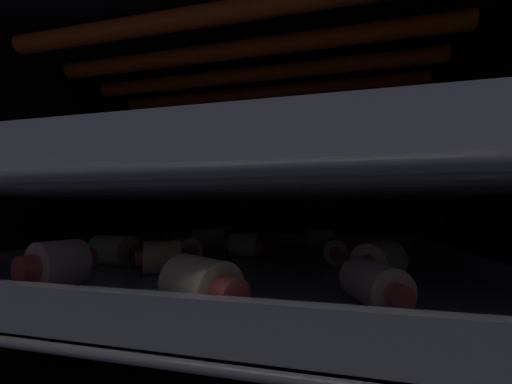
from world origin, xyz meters
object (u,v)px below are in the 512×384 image
at_px(pig_in_blanket_lower_1, 319,239).
at_px(pig_in_blanket_lower_10, 374,284).
at_px(pig_in_blanket_lower_4, 208,239).
at_px(pig_in_blanket_lower_9, 335,250).
at_px(pig_in_blanket_upper_6, 151,175).
at_px(pig_in_blanket_lower_6, 58,264).
at_px(oven_rack_upper, 247,193).
at_px(pig_in_blanket_upper_2, 243,172).
at_px(pig_in_blanket_upper_5, 284,160).
at_px(pig_in_blanket_lower_2, 186,250).
at_px(pig_in_blanket_lower_7, 162,257).
at_px(baking_tray_lower, 247,264).
at_px(pig_in_blanket_lower_11, 379,262).
at_px(pig_in_blanket_upper_7, 336,177).
at_px(pig_in_blanket_lower_8, 244,245).
at_px(pig_in_blanket_upper_10, 365,171).
at_px(pig_in_blanket_upper_0, 466,130).
at_px(pig_in_blanket_upper_4, 266,180).
at_px(oven_rack_lower, 247,272).
at_px(pig_in_blanket_lower_0, 201,285).
at_px(pig_in_blanket_upper_1, 137,154).
at_px(heating_element, 247,63).
at_px(pig_in_blanket_lower_5, 223,235).
at_px(pig_in_blanket_upper_9, 77,163).
at_px(pig_in_blanket_lower_3, 113,250).
at_px(pig_in_blanket_upper_3, 341,144).
at_px(pig_in_blanket_upper_8, 380,150).
at_px(baking_tray_upper, 247,183).

bearing_deg(pig_in_blanket_lower_1, pig_in_blanket_lower_10, -81.11).
relative_size(pig_in_blanket_lower_4, pig_in_blanket_lower_9, 1.12).
xyz_separation_m(pig_in_blanket_lower_1, pig_in_blanket_upper_6, (-0.21, -0.08, 0.09)).
bearing_deg(pig_in_blanket_lower_6, pig_in_blanket_lower_9, 38.47).
relative_size(pig_in_blanket_lower_9, oven_rack_upper, 0.11).
distance_m(pig_in_blanket_upper_2, pig_in_blanket_upper_5, 0.10).
bearing_deg(pig_in_blanket_lower_2, pig_in_blanket_lower_9, 13.60).
bearing_deg(pig_in_blanket_lower_10, pig_in_blanket_lower_6, -177.48).
bearing_deg(pig_in_blanket_lower_7, baking_tray_lower, 46.20).
height_order(pig_in_blanket_lower_11, pig_in_blanket_upper_7, pig_in_blanket_upper_7).
height_order(pig_in_blanket_lower_8, pig_in_blanket_upper_10, pig_in_blanket_upper_10).
height_order(pig_in_blanket_lower_9, pig_in_blanket_upper_0, pig_in_blanket_upper_0).
bearing_deg(pig_in_blanket_upper_4, oven_rack_lower, -88.05).
bearing_deg(pig_in_blanket_upper_0, pig_in_blanket_upper_10, 101.54).
relative_size(pig_in_blanket_lower_0, pig_in_blanket_lower_6, 1.17).
xyz_separation_m(pig_in_blanket_lower_0, pig_in_blanket_upper_7, (0.08, 0.25, 0.08)).
distance_m(oven_rack_lower, pig_in_blanket_lower_7, 0.09).
xyz_separation_m(pig_in_blanket_lower_2, pig_in_blanket_upper_1, (0.01, -0.10, 0.08)).
relative_size(pig_in_blanket_lower_1, pig_in_blanket_lower_10, 0.93).
relative_size(heating_element, pig_in_blanket_upper_5, 7.44).
height_order(pig_in_blanket_lower_2, pig_in_blanket_lower_5, pig_in_blanket_lower_5).
height_order(pig_in_blanket_lower_7, pig_in_blanket_upper_0, pig_in_blanket_upper_0).
relative_size(oven_rack_upper, pig_in_blanket_upper_1, 9.30).
height_order(pig_in_blanket_lower_2, pig_in_blanket_upper_2, pig_in_blanket_upper_2).
distance_m(pig_in_blanket_lower_2, pig_in_blanket_upper_9, 0.13).
relative_size(pig_in_blanket_lower_11, oven_rack_upper, 0.11).
relative_size(pig_in_blanket_lower_1, pig_in_blanket_upper_4, 0.83).
bearing_deg(pig_in_blanket_lower_9, pig_in_blanket_lower_3, -163.01).
bearing_deg(pig_in_blanket_lower_8, pig_in_blanket_upper_10, -5.85).
bearing_deg(pig_in_blanket_upper_3, oven_rack_lower, 128.91).
xyz_separation_m(oven_rack_lower, pig_in_blanket_upper_8, (0.12, -0.07, 0.11)).
xyz_separation_m(baking_tray_lower, pig_in_blanket_lower_3, (-0.13, -0.04, 0.02)).
distance_m(baking_tray_upper, pig_in_blanket_upper_8, 0.14).
bearing_deg(pig_in_blanket_lower_9, pig_in_blanket_lower_0, -112.75).
height_order(pig_in_blanket_upper_3, pig_in_blanket_upper_10, pig_in_blanket_upper_3).
height_order(oven_rack_lower, pig_in_blanket_upper_5, pig_in_blanket_upper_5).
height_order(baking_tray_lower, pig_in_blanket_upper_1, pig_in_blanket_upper_1).
bearing_deg(pig_in_blanket_lower_1, pig_in_blanket_upper_2, -135.20).
relative_size(pig_in_blanket_lower_7, pig_in_blanket_upper_9, 0.72).
bearing_deg(pig_in_blanket_upper_2, pig_in_blanket_lower_6, -117.83).
bearing_deg(pig_in_blanket_upper_2, baking_tray_lower, -68.56).
xyz_separation_m(pig_in_blanket_lower_9, pig_in_blanket_upper_0, (0.06, -0.16, 0.08)).
distance_m(pig_in_blanket_lower_7, pig_in_blanket_upper_10, 0.22).
bearing_deg(pig_in_blanket_upper_0, pig_in_blanket_lower_10, 165.11).
distance_m(pig_in_blanket_lower_11, pig_in_blanket_upper_6, 0.29).
bearing_deg(pig_in_blanket_upper_4, pig_in_blanket_lower_9, -42.80).
xyz_separation_m(baking_tray_lower, pig_in_blanket_lower_7, (-0.06, -0.06, 0.02)).
relative_size(oven_rack_upper, pig_in_blanket_upper_4, 7.52).
bearing_deg(heating_element, pig_in_blanket_upper_3, -51.09).
bearing_deg(pig_in_blanket_lower_3, pig_in_blanket_upper_1, -42.81).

